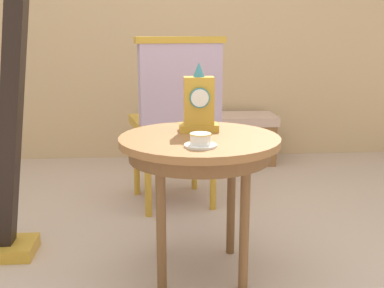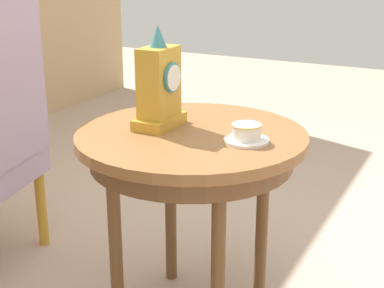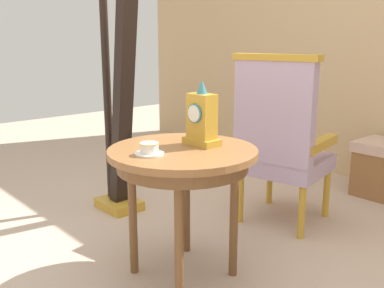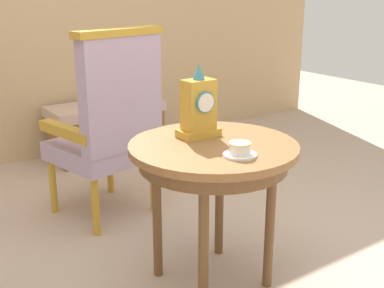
{
  "view_description": "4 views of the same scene",
  "coord_description": "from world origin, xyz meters",
  "views": [
    {
      "loc": [
        -0.13,
        -2.17,
        1.17
      ],
      "look_at": [
        0.04,
        0.05,
        0.63
      ],
      "focal_mm": 43.96,
      "sensor_mm": 36.0,
      "label": 1
    },
    {
      "loc": [
        -1.53,
        -0.86,
        1.26
      ],
      "look_at": [
        0.01,
        -0.07,
        0.67
      ],
      "focal_mm": 54.49,
      "sensor_mm": 36.0,
      "label": 2
    },
    {
      "loc": [
        1.7,
        -1.45,
        1.23
      ],
      "look_at": [
        0.15,
        -0.05,
        0.73
      ],
      "focal_mm": 41.46,
      "sensor_mm": 36.0,
      "label": 3
    },
    {
      "loc": [
        -1.21,
        -1.72,
        1.36
      ],
      "look_at": [
        0.0,
        0.03,
        0.68
      ],
      "focal_mm": 46.94,
      "sensor_mm": 36.0,
      "label": 4
    }
  ],
  "objects": [
    {
      "name": "wall_back",
      "position": [
        0.0,
        2.25,
        1.4
      ],
      "size": [
        6.0,
        0.1,
        2.8
      ],
      "primitive_type": "cube",
      "color": "tan",
      "rests_on": "ground"
    },
    {
      "name": "side_table",
      "position": [
        0.07,
        -0.04,
        0.61
      ],
      "size": [
        0.76,
        0.76,
        0.69
      ],
      "color": "brown",
      "rests_on": "ground"
    },
    {
      "name": "teacup_left",
      "position": [
        0.06,
        -0.24,
        0.72
      ],
      "size": [
        0.14,
        0.14,
        0.06
      ],
      "color": "white",
      "rests_on": "side_table"
    },
    {
      "name": "armchair",
      "position": [
        0.0,
        0.86,
        0.59
      ],
      "size": [
        0.64,
        0.63,
        1.14
      ],
      "color": "#B299B7",
      "rests_on": "ground"
    },
    {
      "name": "mantel_clock",
      "position": [
        0.08,
        0.08,
        0.83
      ],
      "size": [
        0.19,
        0.11,
        0.34
      ],
      "color": "gold",
      "rests_on": "side_table"
    },
    {
      "name": "window_bench",
      "position": [
        0.48,
        1.95,
        0.22
      ],
      "size": [
        0.93,
        0.4,
        0.44
      ],
      "color": "#CCA893",
      "rests_on": "ground"
    },
    {
      "name": "harp",
      "position": [
        -0.92,
        0.22,
        0.7
      ],
      "size": [
        0.4,
        0.24,
        1.73
      ],
      "color": "gold",
      "rests_on": "ground"
    },
    {
      "name": "ground_plane",
      "position": [
        0.0,
        0.0,
        0.0
      ],
      "size": [
        10.0,
        10.0,
        0.0
      ],
      "primitive_type": "plane",
      "color": "#BCA38E"
    }
  ]
}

